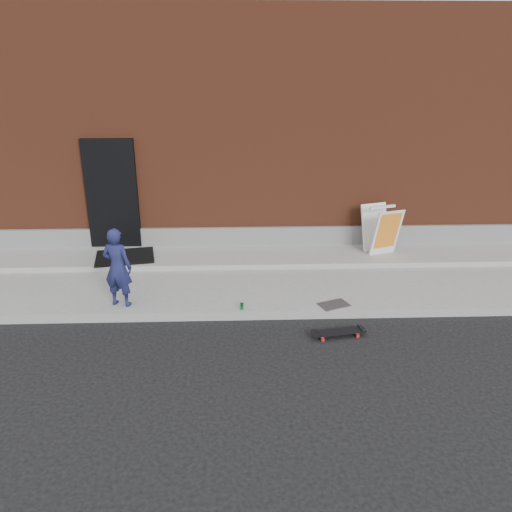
{
  "coord_description": "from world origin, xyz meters",
  "views": [
    {
      "loc": [
        0.01,
        -7.18,
        3.81
      ],
      "look_at": [
        0.29,
        0.8,
        0.81
      ],
      "focal_mm": 35.0,
      "sensor_mm": 36.0,
      "label": 1
    }
  ],
  "objects_px": {
    "child": "(118,268)",
    "soda_can": "(242,306)",
    "pizza_sign": "(381,229)",
    "skateboard": "(338,332)"
  },
  "relations": [
    {
      "from": "child",
      "to": "skateboard",
      "type": "height_order",
      "value": "child"
    },
    {
      "from": "pizza_sign",
      "to": "soda_can",
      "type": "height_order",
      "value": "pizza_sign"
    },
    {
      "from": "skateboard",
      "to": "soda_can",
      "type": "bearing_deg",
      "value": 155.55
    },
    {
      "from": "skateboard",
      "to": "soda_can",
      "type": "relative_size",
      "value": 7.46
    },
    {
      "from": "skateboard",
      "to": "pizza_sign",
      "type": "distance_m",
      "value": 3.38
    },
    {
      "from": "child",
      "to": "pizza_sign",
      "type": "bearing_deg",
      "value": -142.11
    },
    {
      "from": "child",
      "to": "pizza_sign",
      "type": "distance_m",
      "value": 5.29
    },
    {
      "from": "child",
      "to": "soda_can",
      "type": "xyz_separation_m",
      "value": [
        2.0,
        -0.25,
        -0.61
      ]
    },
    {
      "from": "skateboard",
      "to": "soda_can",
      "type": "height_order",
      "value": "soda_can"
    },
    {
      "from": "child",
      "to": "soda_can",
      "type": "relative_size",
      "value": 11.99
    }
  ]
}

